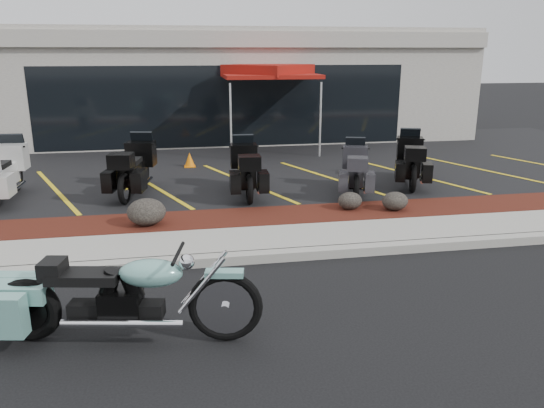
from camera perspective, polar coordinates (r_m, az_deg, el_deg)
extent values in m
plane|color=black|center=(7.80, 2.52, -8.42)|extent=(90.00, 90.00, 0.00)
cube|color=gray|center=(8.58, 1.20, -5.51)|extent=(24.00, 0.25, 0.15)
cube|color=gray|center=(9.22, 0.34, -3.93)|extent=(24.00, 1.20, 0.15)
cube|color=black|center=(10.33, -0.88, -1.66)|extent=(24.00, 1.20, 0.16)
cube|color=black|center=(15.52, -4.15, 4.33)|extent=(26.00, 9.60, 0.15)
cube|color=gray|center=(21.51, -6.14, 12.74)|extent=(18.00, 8.00, 4.00)
cube|color=black|center=(17.59, -5.08, 10.40)|extent=(12.00, 0.06, 2.60)
cube|color=gray|center=(17.48, -5.25, 17.26)|extent=(18.00, 0.30, 0.50)
ellipsoid|color=black|center=(9.95, -13.35, -0.84)|extent=(0.70, 0.59, 0.50)
ellipsoid|color=black|center=(10.80, 8.38, 0.36)|extent=(0.49, 0.41, 0.35)
ellipsoid|color=black|center=(10.90, 13.09, 0.31)|extent=(0.53, 0.44, 0.37)
cone|color=orange|center=(14.88, -8.85, 4.74)|extent=(0.37, 0.37, 0.40)
cylinder|color=silver|center=(15.54, -3.93, 8.77)|extent=(0.06, 0.06, 2.21)
cylinder|color=silver|center=(16.29, 5.50, 9.07)|extent=(0.06, 0.06, 2.21)
cylinder|color=silver|center=(18.17, -5.68, 9.79)|extent=(0.06, 0.06, 2.21)
cylinder|color=silver|center=(18.81, 2.55, 10.07)|extent=(0.06, 0.06, 2.21)
cube|color=maroon|center=(17.05, -0.40, 13.68)|extent=(3.14, 3.14, 0.12)
cube|color=maroon|center=(17.04, -0.40, 14.22)|extent=(2.98, 2.98, 0.34)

